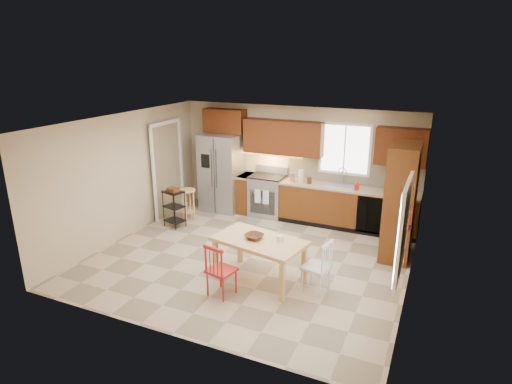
{
  "coord_description": "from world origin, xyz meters",
  "views": [
    {
      "loc": [
        3.01,
        -6.46,
        3.58
      ],
      "look_at": [
        -0.05,
        0.4,
        1.15
      ],
      "focal_mm": 30.0,
      "sensor_mm": 36.0,
      "label": 1
    }
  ],
  "objects_px": {
    "bar_stool": "(188,205)",
    "utility_cart": "(174,208)",
    "fire_extinguisher": "(406,221)",
    "dining_table": "(259,260)",
    "range_stove": "(268,196)",
    "chair_red": "(221,269)",
    "refrigerator": "(222,172)",
    "pantry": "(400,202)",
    "table_bowl": "(254,239)",
    "table_jar": "(280,239)",
    "soap_bottle": "(357,185)",
    "chair_white": "(316,266)"
  },
  "relations": [
    {
      "from": "table_jar",
      "to": "bar_stool",
      "type": "relative_size",
      "value": 0.16
    },
    {
      "from": "table_jar",
      "to": "bar_stool",
      "type": "height_order",
      "value": "table_jar"
    },
    {
      "from": "range_stove",
      "to": "utility_cart",
      "type": "bearing_deg",
      "value": -136.69
    },
    {
      "from": "table_jar",
      "to": "utility_cart",
      "type": "distance_m",
      "value": 3.21
    },
    {
      "from": "refrigerator",
      "to": "table_bowl",
      "type": "distance_m",
      "value": 3.49
    },
    {
      "from": "range_stove",
      "to": "table_bowl",
      "type": "relative_size",
      "value": 3.1
    },
    {
      "from": "refrigerator",
      "to": "chair_white",
      "type": "bearing_deg",
      "value": -41.18
    },
    {
      "from": "fire_extinguisher",
      "to": "chair_white",
      "type": "xyz_separation_m",
      "value": [
        -1.2,
        -0.76,
        -0.67
      ]
    },
    {
      "from": "soap_bottle",
      "to": "chair_red",
      "type": "height_order",
      "value": "soap_bottle"
    },
    {
      "from": "table_bowl",
      "to": "utility_cart",
      "type": "bearing_deg",
      "value": 151.29
    },
    {
      "from": "bar_stool",
      "to": "utility_cart",
      "type": "height_order",
      "value": "utility_cart"
    },
    {
      "from": "pantry",
      "to": "fire_extinguisher",
      "type": "bearing_deg",
      "value": -79.22
    },
    {
      "from": "range_stove",
      "to": "pantry",
      "type": "bearing_deg",
      "value": -18.29
    },
    {
      "from": "table_bowl",
      "to": "utility_cart",
      "type": "distance_m",
      "value": 2.87
    },
    {
      "from": "range_stove",
      "to": "pantry",
      "type": "xyz_separation_m",
      "value": [
        2.98,
        -0.99,
        0.59
      ]
    },
    {
      "from": "chair_white",
      "to": "table_bowl",
      "type": "height_order",
      "value": "chair_white"
    },
    {
      "from": "refrigerator",
      "to": "pantry",
      "type": "relative_size",
      "value": 0.87
    },
    {
      "from": "refrigerator",
      "to": "bar_stool",
      "type": "distance_m",
      "value": 1.18
    },
    {
      "from": "soap_bottle",
      "to": "fire_extinguisher",
      "type": "distance_m",
      "value": 2.27
    },
    {
      "from": "table_bowl",
      "to": "refrigerator",
      "type": "bearing_deg",
      "value": 126.84
    },
    {
      "from": "soap_bottle",
      "to": "dining_table",
      "type": "bearing_deg",
      "value": -109.86
    },
    {
      "from": "refrigerator",
      "to": "soap_bottle",
      "type": "distance_m",
      "value": 3.18
    },
    {
      "from": "chair_white",
      "to": "table_bowl",
      "type": "relative_size",
      "value": 2.9
    },
    {
      "from": "chair_red",
      "to": "table_jar",
      "type": "height_order",
      "value": "chair_red"
    },
    {
      "from": "bar_stool",
      "to": "fire_extinguisher",
      "type": "bearing_deg",
      "value": -20.94
    },
    {
      "from": "pantry",
      "to": "soap_bottle",
      "type": "bearing_deg",
      "value": 136.55
    },
    {
      "from": "refrigerator",
      "to": "utility_cart",
      "type": "distance_m",
      "value": 1.56
    },
    {
      "from": "utility_cart",
      "to": "chair_white",
      "type": "bearing_deg",
      "value": -5.23
    },
    {
      "from": "utility_cart",
      "to": "range_stove",
      "type": "bearing_deg",
      "value": 58.52
    },
    {
      "from": "range_stove",
      "to": "table_bowl",
      "type": "distance_m",
      "value": 3.01
    },
    {
      "from": "dining_table",
      "to": "utility_cart",
      "type": "height_order",
      "value": "utility_cart"
    },
    {
      "from": "table_bowl",
      "to": "chair_red",
      "type": "bearing_deg",
      "value": -111.68
    },
    {
      "from": "fire_extinguisher",
      "to": "chair_red",
      "type": "bearing_deg",
      "value": -149.63
    },
    {
      "from": "chair_white",
      "to": "utility_cart",
      "type": "relative_size",
      "value": 1.04
    },
    {
      "from": "table_jar",
      "to": "bar_stool",
      "type": "bearing_deg",
      "value": 148.97
    },
    {
      "from": "chair_white",
      "to": "table_jar",
      "type": "relative_size",
      "value": 7.33
    },
    {
      "from": "range_stove",
      "to": "fire_extinguisher",
      "type": "distance_m",
      "value": 3.83
    },
    {
      "from": "soap_bottle",
      "to": "utility_cart",
      "type": "bearing_deg",
      "value": -158.85
    },
    {
      "from": "soap_bottle",
      "to": "table_bowl",
      "type": "bearing_deg",
      "value": -111.52
    },
    {
      "from": "soap_bottle",
      "to": "fire_extinguisher",
      "type": "height_order",
      "value": "fire_extinguisher"
    },
    {
      "from": "fire_extinguisher",
      "to": "dining_table",
      "type": "relative_size",
      "value": 0.25
    },
    {
      "from": "refrigerator",
      "to": "pantry",
      "type": "distance_m",
      "value": 4.23
    },
    {
      "from": "fire_extinguisher",
      "to": "range_stove",
      "type": "bearing_deg",
      "value": 147.38
    },
    {
      "from": "pantry",
      "to": "dining_table",
      "type": "bearing_deg",
      "value": -136.27
    },
    {
      "from": "range_stove",
      "to": "chair_red",
      "type": "xyz_separation_m",
      "value": [
        0.68,
        -3.5,
        -0.03
      ]
    },
    {
      "from": "fire_extinguisher",
      "to": "dining_table",
      "type": "xyz_separation_m",
      "value": [
        -2.15,
        -0.81,
        -0.74
      ]
    },
    {
      "from": "dining_table",
      "to": "table_jar",
      "type": "height_order",
      "value": "table_jar"
    },
    {
      "from": "fire_extinguisher",
      "to": "table_bowl",
      "type": "distance_m",
      "value": 2.41
    },
    {
      "from": "chair_white",
      "to": "utility_cart",
      "type": "bearing_deg",
      "value": 81.07
    },
    {
      "from": "range_stove",
      "to": "pantry",
      "type": "height_order",
      "value": "pantry"
    }
  ]
}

